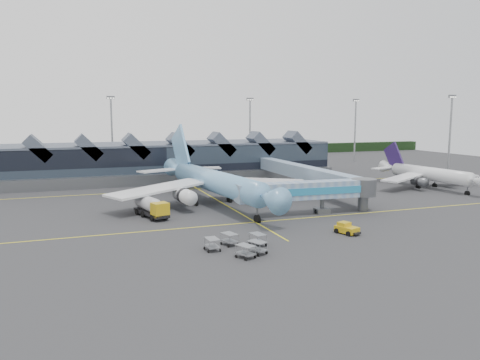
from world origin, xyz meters
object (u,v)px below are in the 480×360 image
object	(u,v)px
fuel_truck	(150,206)
pushback_tug	(347,229)
main_airliner	(212,181)
jet_bridge	(317,191)
regional_jet	(427,173)

from	to	relation	value
fuel_truck	pushback_tug	xyz separation A→B (m)	(24.65, -20.86, -1.14)
main_airliner	fuel_truck	world-z (taller)	main_airliner
jet_bridge	pushback_tug	distance (m)	14.11
fuel_truck	pushback_tug	size ratio (longest dim) A/B	2.51
jet_bridge	regional_jet	bearing A→B (deg)	26.75
regional_jet	fuel_truck	xyz separation A→B (m)	(-65.80, -9.61, -1.46)
main_airliner	regional_jet	size ratio (longest dim) A/B	1.56
regional_jet	pushback_tug	distance (m)	51.27
jet_bridge	pushback_tug	xyz separation A→B (m)	(-2.57, -13.48, -3.29)
main_airliner	fuel_truck	size ratio (longest dim) A/B	4.79
main_airliner	pushback_tug	distance (m)	30.77
main_airliner	jet_bridge	xyz separation A→B (m)	(14.21, -14.76, -0.46)
jet_bridge	pushback_tug	bearing A→B (deg)	-97.81
regional_jet	jet_bridge	bearing A→B (deg)	-161.16
main_airliner	pushback_tug	xyz separation A→B (m)	(11.64, -28.24, -3.75)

